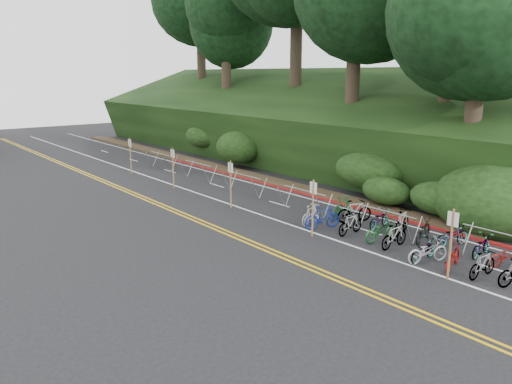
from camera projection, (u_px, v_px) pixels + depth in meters
ground at (401, 275)px, 17.44m from camera, size 120.00×120.00×0.00m
road_markings at (242, 211)px, 25.49m from camera, size 7.47×80.00×0.01m
red_curb at (290, 190)px, 30.01m from camera, size 0.25×28.00×0.10m
embankment at (298, 130)px, 39.19m from camera, size 14.30×48.14×9.11m
bike_rack_front at (496, 241)px, 18.20m from camera, size 1.19×2.66×1.26m
bike_racks_rest at (244, 180)px, 28.94m from camera, size 1.14×23.00×1.17m
signpost_near at (451, 240)px, 16.73m from camera, size 0.08×0.40×2.50m
signposts_rest at (199, 173)px, 28.11m from camera, size 0.08×18.40×2.50m
bike_front at (428, 251)px, 18.50m from camera, size 1.11×1.84×0.91m
bike_valet at (410, 233)px, 20.45m from camera, size 3.34×10.93×1.08m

